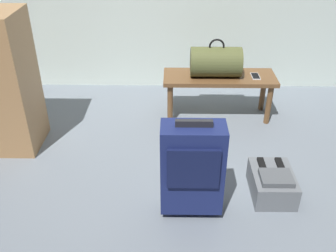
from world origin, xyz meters
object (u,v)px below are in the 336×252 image
(bench, at_px, (219,82))
(cell_phone, at_px, (255,76))
(duffel_bag_olive, at_px, (216,62))
(backpack_grey, at_px, (272,183))
(suitcase_upright_navy, at_px, (192,168))

(bench, xyz_separation_m, cell_phone, (0.32, -0.02, 0.07))
(bench, relative_size, cell_phone, 6.94)
(cell_phone, bearing_deg, bench, 176.72)
(duffel_bag_olive, bearing_deg, backpack_grey, -74.13)
(bench, height_order, suitcase_upright_navy, suitcase_upright_navy)
(bench, bearing_deg, duffel_bag_olive, 180.00)
(suitcase_upright_navy, distance_m, backpack_grey, 0.65)
(backpack_grey, bearing_deg, suitcase_upright_navy, -162.36)
(duffel_bag_olive, distance_m, backpack_grey, 1.23)
(suitcase_upright_navy, xyz_separation_m, backpack_grey, (0.56, 0.18, -0.26))
(suitcase_upright_navy, bearing_deg, bench, 77.09)
(duffel_bag_olive, height_order, cell_phone, duffel_bag_olive)
(bench, xyz_separation_m, duffel_bag_olive, (-0.04, 0.00, 0.19))
(backpack_grey, bearing_deg, cell_phone, 87.62)
(suitcase_upright_navy, bearing_deg, backpack_grey, 17.64)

